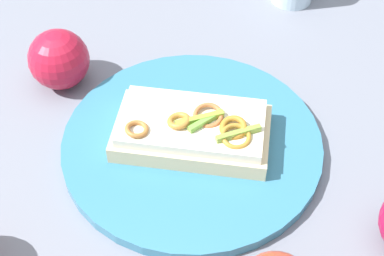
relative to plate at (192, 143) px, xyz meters
The scene contains 4 objects.
ground_plane 0.01m from the plate, ahead, with size 2.00×2.00×0.00m, color slate.
plate is the anchor object (origin of this frame).
sandwich 0.03m from the plate, 109.64° to the right, with size 0.13×0.20×0.05m.
apple_3 0.21m from the plate, 75.30° to the left, with size 0.08×0.08×0.08m, color #B61832.
Camera 1 is at (-0.42, -0.15, 0.52)m, focal length 52.61 mm.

